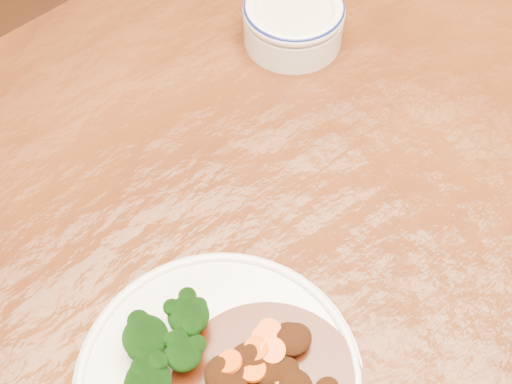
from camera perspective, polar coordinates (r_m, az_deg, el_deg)
dining_table at (r=0.76m, az=7.76°, el=-5.04°), size 1.58×1.04×0.75m
dinner_plate at (r=0.60m, az=-3.00°, el=-14.80°), size 0.24×0.24×0.01m
broccoli_florets at (r=0.58m, az=-7.90°, el=-12.90°), size 0.12×0.08×0.04m
dip_bowl at (r=0.82m, az=3.01°, el=13.54°), size 0.11×0.11×0.05m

